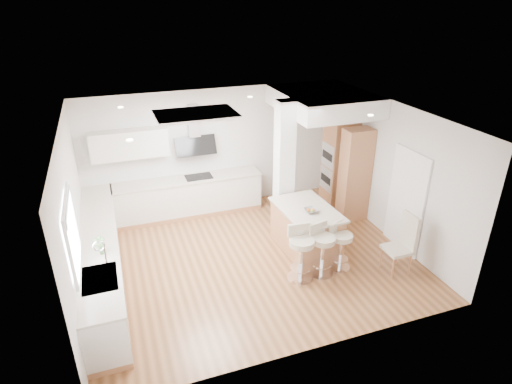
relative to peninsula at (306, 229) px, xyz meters
name	(u,v)px	position (x,y,z in m)	size (l,w,h in m)	color
ground	(251,258)	(-1.13, 0.03, -0.46)	(6.00, 6.00, 0.00)	#966037
ceiling	(251,258)	(-1.13, 0.03, -0.46)	(6.00, 5.00, 0.02)	white
wall_back	(216,149)	(-1.13, 2.53, 0.94)	(6.00, 0.04, 2.80)	silver
wall_left	(73,220)	(-4.13, 0.03, 0.94)	(0.04, 5.00, 2.80)	silver
wall_right	(391,172)	(1.87, 0.03, 0.94)	(0.04, 5.00, 2.80)	silver
skylight	(196,115)	(-1.92, 0.63, 2.31)	(4.10, 2.10, 0.06)	white
window_left	(71,231)	(-4.09, -0.87, 1.24)	(0.06, 1.28, 1.07)	white
doorway_right	(406,202)	(1.84, -0.57, 0.54)	(0.05, 1.00, 2.10)	#413C33
counter_left	(102,258)	(-3.83, 0.26, 0.00)	(0.63, 4.50, 1.35)	#BD7E51
counter_back	(181,187)	(-2.05, 2.26, 0.24)	(3.62, 0.63, 2.50)	#BD7E51
pillar	(284,167)	(-0.08, 0.98, 0.94)	(0.35, 0.35, 2.80)	white
soffit	(323,101)	(0.97, 1.43, 2.14)	(1.78, 2.20, 0.40)	white
oven_column	(345,168)	(1.55, 1.26, 0.59)	(0.63, 1.21, 2.10)	#BD7E51
peninsula	(306,229)	(0.00, 0.00, 0.00)	(1.06, 1.54, 0.98)	#BD7E51
bar_stool_a	(301,250)	(-0.51, -0.85, 0.13)	(0.51, 0.51, 1.05)	white
bar_stool_b	(322,247)	(-0.10, -0.86, 0.11)	(0.55, 0.55, 1.00)	white
bar_stool_c	(340,244)	(0.31, -0.80, 0.06)	(0.55, 0.55, 0.92)	white
dining_chair	(403,241)	(1.33, -1.25, 0.16)	(0.45, 0.45, 1.16)	#C2B69D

